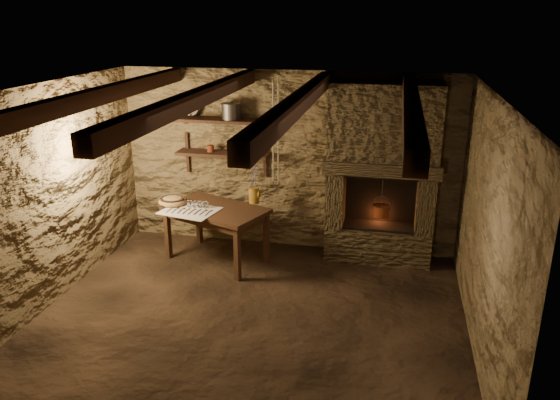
% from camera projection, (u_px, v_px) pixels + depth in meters
% --- Properties ---
extents(floor, '(4.50, 4.50, 0.00)m').
position_uv_depth(floor, '(250.00, 318.00, 5.83)').
color(floor, black).
rests_on(floor, ground).
extents(back_wall, '(4.50, 0.04, 2.40)m').
position_uv_depth(back_wall, '(288.00, 161.00, 7.28)').
color(back_wall, brown).
rests_on(back_wall, floor).
extents(front_wall, '(4.50, 0.04, 2.40)m').
position_uv_depth(front_wall, '(169.00, 316.00, 3.59)').
color(front_wall, brown).
rests_on(front_wall, floor).
extents(left_wall, '(0.04, 4.00, 2.40)m').
position_uv_depth(left_wall, '(47.00, 197.00, 5.88)').
color(left_wall, brown).
rests_on(left_wall, floor).
extents(right_wall, '(0.04, 4.00, 2.40)m').
position_uv_depth(right_wall, '(486.00, 230.00, 4.99)').
color(right_wall, brown).
rests_on(right_wall, floor).
extents(ceiling, '(4.50, 4.00, 0.04)m').
position_uv_depth(ceiling, '(246.00, 91.00, 5.04)').
color(ceiling, black).
rests_on(ceiling, back_wall).
extents(beam_far_left, '(0.14, 3.95, 0.16)m').
position_uv_depth(beam_far_left, '(99.00, 96.00, 5.37)').
color(beam_far_left, black).
rests_on(beam_far_left, ceiling).
extents(beam_mid_left, '(0.14, 3.95, 0.16)m').
position_uv_depth(beam_mid_left, '(195.00, 99.00, 5.17)').
color(beam_mid_left, black).
rests_on(beam_mid_left, ceiling).
extents(beam_mid_right, '(0.14, 3.95, 0.16)m').
position_uv_depth(beam_mid_right, '(299.00, 102.00, 4.97)').
color(beam_mid_right, black).
rests_on(beam_mid_right, ceiling).
extents(beam_far_right, '(0.14, 3.95, 0.16)m').
position_uv_depth(beam_far_right, '(411.00, 106.00, 4.78)').
color(beam_far_right, black).
rests_on(beam_far_right, ceiling).
extents(shelf_lower, '(1.25, 0.30, 0.04)m').
position_uv_depth(shelf_lower, '(223.00, 154.00, 7.27)').
color(shelf_lower, black).
rests_on(shelf_lower, back_wall).
extents(shelf_upper, '(1.25, 0.30, 0.04)m').
position_uv_depth(shelf_upper, '(222.00, 120.00, 7.12)').
color(shelf_upper, black).
rests_on(shelf_upper, back_wall).
extents(hearth, '(1.43, 0.51, 2.30)m').
position_uv_depth(hearth, '(382.00, 170.00, 6.81)').
color(hearth, '#3C2F1E').
rests_on(hearth, floor).
extents(work_table, '(1.46, 1.16, 0.73)m').
position_uv_depth(work_table, '(217.00, 232.00, 7.06)').
color(work_table, black).
rests_on(work_table, floor).
extents(linen_cloth, '(0.76, 0.66, 0.01)m').
position_uv_depth(linen_cloth, '(190.00, 211.00, 6.82)').
color(linen_cloth, silver).
rests_on(linen_cloth, work_table).
extents(pewter_cutlery_row, '(0.59, 0.33, 0.01)m').
position_uv_depth(pewter_cutlery_row, '(189.00, 210.00, 6.80)').
color(pewter_cutlery_row, gray).
rests_on(pewter_cutlery_row, linen_cloth).
extents(drinking_glasses, '(0.21, 0.06, 0.09)m').
position_uv_depth(drinking_glasses, '(195.00, 204.00, 6.92)').
color(drinking_glasses, silver).
rests_on(drinking_glasses, linen_cloth).
extents(stoneware_jug, '(0.17, 0.17, 0.48)m').
position_uv_depth(stoneware_jug, '(254.00, 188.00, 7.05)').
color(stoneware_jug, olive).
rests_on(stoneware_jug, work_table).
extents(wooden_bowl, '(0.43, 0.43, 0.13)m').
position_uv_depth(wooden_bowl, '(172.00, 201.00, 7.04)').
color(wooden_bowl, olive).
rests_on(wooden_bowl, work_table).
extents(iron_stockpot, '(0.28, 0.28, 0.19)m').
position_uv_depth(iron_stockpot, '(231.00, 112.00, 7.06)').
color(iron_stockpot, '#322F2D').
rests_on(iron_stockpot, shelf_upper).
extents(tin_pan, '(0.26, 0.18, 0.24)m').
position_uv_depth(tin_pan, '(192.00, 107.00, 7.26)').
color(tin_pan, '#A9A8A3').
rests_on(tin_pan, shelf_upper).
extents(small_kettle, '(0.17, 0.13, 0.16)m').
position_uv_depth(small_kettle, '(233.00, 149.00, 7.22)').
color(small_kettle, '#A9A8A3').
rests_on(small_kettle, shelf_lower).
extents(rusty_tin, '(0.10, 0.10, 0.09)m').
position_uv_depth(rusty_tin, '(211.00, 148.00, 7.28)').
color(rusty_tin, '#5A2212').
rests_on(rusty_tin, shelf_lower).
extents(red_pot, '(0.26, 0.26, 0.54)m').
position_uv_depth(red_pot, '(381.00, 210.00, 6.94)').
color(red_pot, maroon).
rests_on(red_pot, hearth).
extents(hanging_ropes, '(0.08, 0.08, 1.20)m').
position_uv_depth(hanging_ropes, '(276.00, 132.00, 6.20)').
color(hanging_ropes, tan).
rests_on(hanging_ropes, ceiling).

